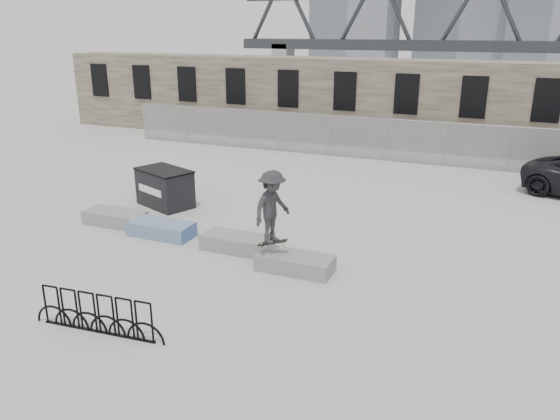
% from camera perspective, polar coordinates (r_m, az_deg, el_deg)
% --- Properties ---
extents(ground, '(120.00, 120.00, 0.00)m').
position_cam_1_polar(ground, '(16.51, -8.37, -3.33)').
color(ground, '#A3A39E').
rests_on(ground, ground).
extents(stone_wall, '(36.00, 2.58, 4.50)m').
position_cam_1_polar(stone_wall, '(30.61, 7.43, 11.23)').
color(stone_wall, brown).
rests_on(stone_wall, ground).
extents(chainlink_fence, '(22.06, 0.06, 2.02)m').
position_cam_1_polar(chainlink_fence, '(27.26, 5.17, 7.81)').
color(chainlink_fence, gray).
rests_on(chainlink_fence, ground).
extents(planter_far_left, '(2.00, 0.90, 0.45)m').
position_cam_1_polar(planter_far_left, '(18.50, -16.86, -0.71)').
color(planter_far_left, gray).
rests_on(planter_far_left, ground).
extents(planter_center_left, '(2.00, 0.90, 0.45)m').
position_cam_1_polar(planter_center_left, '(17.11, -12.28, -1.89)').
color(planter_center_left, '#365DA4').
rests_on(planter_center_left, ground).
extents(planter_center_right, '(2.00, 0.90, 0.45)m').
position_cam_1_polar(planter_center_right, '(15.75, -4.56, -3.33)').
color(planter_center_right, gray).
rests_on(planter_center_right, ground).
extents(planter_offset, '(2.00, 0.90, 0.45)m').
position_cam_1_polar(planter_offset, '(14.39, 1.59, -5.48)').
color(planter_offset, gray).
rests_on(planter_offset, ground).
extents(dumpster, '(2.36, 1.92, 1.34)m').
position_cam_1_polar(dumpster, '(19.84, -11.94, 2.31)').
color(dumpster, black).
rests_on(dumpster, ground).
extents(bike_rack, '(3.13, 0.30, 0.90)m').
position_cam_1_polar(bike_rack, '(12.17, -18.58, -10.26)').
color(bike_rack, black).
rests_on(bike_rack, ground).
extents(truss_bridge, '(70.00, 3.00, 9.80)m').
position_cam_1_polar(truss_bridge, '(68.09, 25.32, 15.27)').
color(truss_bridge, '#2D3033').
rests_on(truss_bridge, ground).
extents(skateboarder, '(1.05, 1.40, 2.07)m').
position_cam_1_polar(skateboarder, '(14.00, -0.83, 0.33)').
color(skateboarder, '#2B2B2E').
rests_on(skateboarder, ground).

